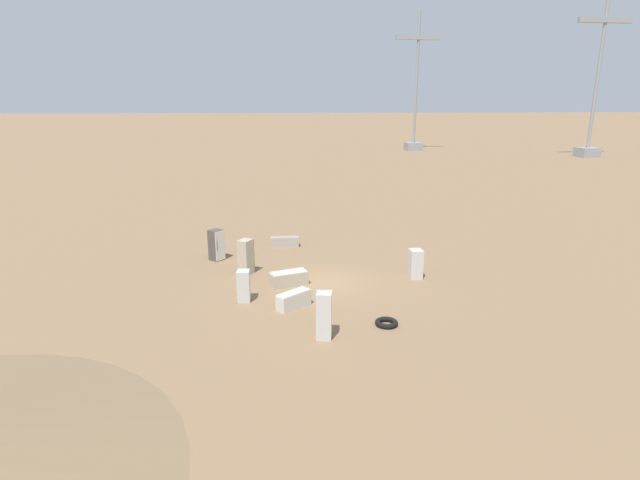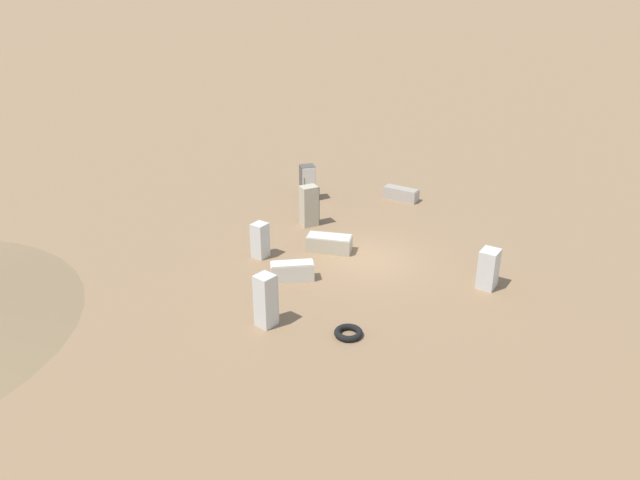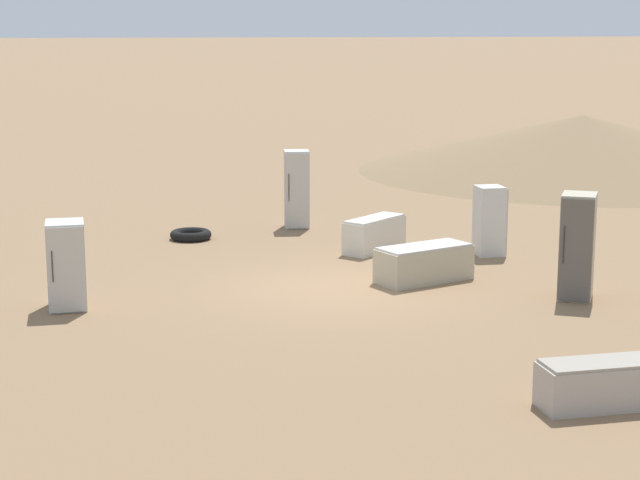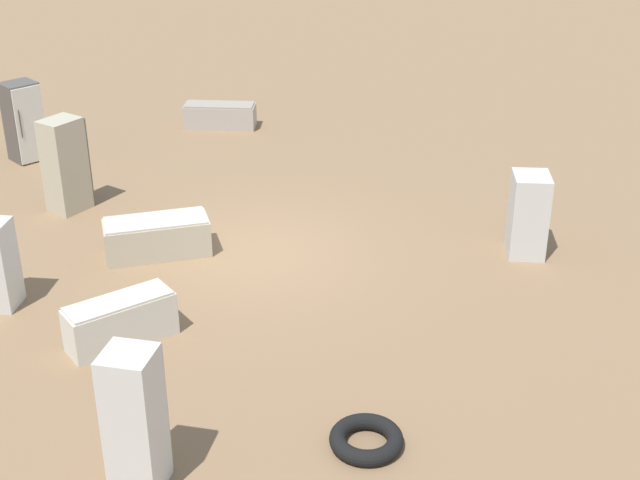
{
  "view_description": "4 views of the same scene",
  "coord_description": "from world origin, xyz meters",
  "px_view_note": "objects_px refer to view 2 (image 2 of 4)",
  "views": [
    {
      "loc": [
        -3.12,
        -23.99,
        8.9
      ],
      "look_at": [
        -0.02,
        1.34,
        1.92
      ],
      "focal_mm": 28.0,
      "sensor_mm": 36.0,
      "label": 1
    },
    {
      "loc": [
        9.91,
        -20.92,
        11.54
      ],
      "look_at": [
        -1.44,
        -1.44,
        1.13
      ],
      "focal_mm": 35.0,
      "sensor_mm": 36.0,
      "label": 2
    },
    {
      "loc": [
        5.41,
        18.78,
        4.81
      ],
      "look_at": [
        0.58,
        1.01,
        1.14
      ],
      "focal_mm": 60.0,
      "sensor_mm": 36.0,
      "label": 3
    },
    {
      "loc": [
        1.65,
        -14.5,
        7.41
      ],
      "look_at": [
        1.22,
        -1.31,
        0.94
      ],
      "focal_mm": 50.0,
      "sensor_mm": 36.0,
      "label": 4
    }
  ],
  "objects_px": {
    "discarded_fridge_3": "(266,300)",
    "scrap_tire": "(348,333)",
    "discarded_fridge_7": "(292,271)",
    "discarded_fridge_6": "(309,206)",
    "discarded_fridge_4": "(260,240)",
    "discarded_fridge_5": "(401,194)",
    "discarded_fridge_2": "(489,269)",
    "discarded_fridge_1": "(308,183)",
    "discarded_fridge_0": "(329,243)"
  },
  "relations": [
    {
      "from": "discarded_fridge_3",
      "to": "discarded_fridge_7",
      "type": "xyz_separation_m",
      "value": [
        -0.97,
        3.14,
        -0.58
      ]
    },
    {
      "from": "discarded_fridge_1",
      "to": "discarded_fridge_7",
      "type": "xyz_separation_m",
      "value": [
        3.99,
        -7.71,
        -0.54
      ]
    },
    {
      "from": "discarded_fridge_6",
      "to": "discarded_fridge_7",
      "type": "xyz_separation_m",
      "value": [
        2.21,
        -4.93,
        -0.59
      ]
    },
    {
      "from": "discarded_fridge_0",
      "to": "discarded_fridge_2",
      "type": "distance_m",
      "value": 6.73
    },
    {
      "from": "discarded_fridge_5",
      "to": "discarded_fridge_6",
      "type": "relative_size",
      "value": 0.95
    },
    {
      "from": "discarded_fridge_4",
      "to": "discarded_fridge_6",
      "type": "distance_m",
      "value": 3.88
    },
    {
      "from": "discarded_fridge_3",
      "to": "scrap_tire",
      "type": "height_order",
      "value": "discarded_fridge_3"
    },
    {
      "from": "discarded_fridge_6",
      "to": "scrap_tire",
      "type": "distance_m",
      "value": 9.41
    },
    {
      "from": "discarded_fridge_0",
      "to": "discarded_fridge_1",
      "type": "relative_size",
      "value": 1.11
    },
    {
      "from": "discarded_fridge_2",
      "to": "discarded_fridge_5",
      "type": "height_order",
      "value": "discarded_fridge_2"
    },
    {
      "from": "discarded_fridge_6",
      "to": "discarded_fridge_2",
      "type": "bearing_deg",
      "value": 21.81
    },
    {
      "from": "discarded_fridge_3",
      "to": "discarded_fridge_4",
      "type": "bearing_deg",
      "value": 137.93
    },
    {
      "from": "discarded_fridge_3",
      "to": "discarded_fridge_2",
      "type": "bearing_deg",
      "value": 58.67
    },
    {
      "from": "scrap_tire",
      "to": "discarded_fridge_4",
      "type": "bearing_deg",
      "value": 150.26
    },
    {
      "from": "discarded_fridge_4",
      "to": "discarded_fridge_6",
      "type": "relative_size",
      "value": 0.78
    },
    {
      "from": "discarded_fridge_3",
      "to": "discarded_fridge_5",
      "type": "distance_m",
      "value": 13.31
    },
    {
      "from": "discarded_fridge_3",
      "to": "scrap_tire",
      "type": "distance_m",
      "value": 2.96
    },
    {
      "from": "discarded_fridge_7",
      "to": "scrap_tire",
      "type": "height_order",
      "value": "discarded_fridge_7"
    },
    {
      "from": "discarded_fridge_7",
      "to": "discarded_fridge_4",
      "type": "bearing_deg",
      "value": -152.73
    },
    {
      "from": "discarded_fridge_3",
      "to": "discarded_fridge_6",
      "type": "distance_m",
      "value": 8.67
    },
    {
      "from": "discarded_fridge_2",
      "to": "discarded_fridge_6",
      "type": "bearing_deg",
      "value": 171.6
    },
    {
      "from": "discarded_fridge_1",
      "to": "discarded_fridge_2",
      "type": "relative_size",
      "value": 1.18
    },
    {
      "from": "discarded_fridge_3",
      "to": "discarded_fridge_7",
      "type": "height_order",
      "value": "discarded_fridge_3"
    },
    {
      "from": "discarded_fridge_1",
      "to": "scrap_tire",
      "type": "xyz_separation_m",
      "value": [
        7.69,
        -10.05,
        -0.8
      ]
    },
    {
      "from": "discarded_fridge_3",
      "to": "discarded_fridge_4",
      "type": "relative_size",
      "value": 1.27
    },
    {
      "from": "discarded_fridge_4",
      "to": "discarded_fridge_7",
      "type": "height_order",
      "value": "discarded_fridge_4"
    },
    {
      "from": "discarded_fridge_1",
      "to": "discarded_fridge_6",
      "type": "bearing_deg",
      "value": 77.27
    },
    {
      "from": "discarded_fridge_5",
      "to": "scrap_tire",
      "type": "xyz_separation_m",
      "value": [
        3.55,
        -12.47,
        -0.2
      ]
    },
    {
      "from": "discarded_fridge_5",
      "to": "discarded_fridge_7",
      "type": "height_order",
      "value": "discarded_fridge_7"
    },
    {
      "from": "discarded_fridge_4",
      "to": "scrap_tire",
      "type": "relative_size",
      "value": 1.56
    },
    {
      "from": "discarded_fridge_6",
      "to": "discarded_fridge_4",
      "type": "bearing_deg",
      "value": -58.13
    },
    {
      "from": "discarded_fridge_3",
      "to": "scrap_tire",
      "type": "xyz_separation_m",
      "value": [
        2.73,
        0.8,
        -0.84
      ]
    },
    {
      "from": "discarded_fridge_3",
      "to": "discarded_fridge_5",
      "type": "height_order",
      "value": "discarded_fridge_3"
    },
    {
      "from": "discarded_fridge_1",
      "to": "discarded_fridge_3",
      "type": "xyz_separation_m",
      "value": [
        4.96,
        -10.85,
        0.04
      ]
    },
    {
      "from": "discarded_fridge_0",
      "to": "discarded_fridge_2",
      "type": "xyz_separation_m",
      "value": [
        6.71,
        0.29,
        0.42
      ]
    },
    {
      "from": "discarded_fridge_7",
      "to": "discarded_fridge_5",
      "type": "bearing_deg",
      "value": 141.49
    },
    {
      "from": "discarded_fridge_0",
      "to": "discarded_fridge_1",
      "type": "xyz_separation_m",
      "value": [
        -3.95,
        4.74,
        0.56
      ]
    },
    {
      "from": "discarded_fridge_1",
      "to": "discarded_fridge_5",
      "type": "xyz_separation_m",
      "value": [
        4.13,
        2.42,
        -0.6
      ]
    },
    {
      "from": "discarded_fridge_0",
      "to": "discarded_fridge_6",
      "type": "distance_m",
      "value": 2.99
    },
    {
      "from": "discarded_fridge_2",
      "to": "discarded_fridge_7",
      "type": "relative_size",
      "value": 0.92
    },
    {
      "from": "discarded_fridge_3",
      "to": "discarded_fridge_7",
      "type": "relative_size",
      "value": 1.14
    },
    {
      "from": "discarded_fridge_0",
      "to": "discarded_fridge_6",
      "type": "relative_size",
      "value": 1.06
    },
    {
      "from": "discarded_fridge_0",
      "to": "discarded_fridge_4",
      "type": "xyz_separation_m",
      "value": [
        -2.21,
        -1.91,
        0.4
      ]
    },
    {
      "from": "discarded_fridge_6",
      "to": "scrap_tire",
      "type": "xyz_separation_m",
      "value": [
        5.91,
        -7.27,
        -0.85
      ]
    },
    {
      "from": "discarded_fridge_1",
      "to": "discarded_fridge_6",
      "type": "relative_size",
      "value": 0.95
    },
    {
      "from": "discarded_fridge_1",
      "to": "discarded_fridge_3",
      "type": "distance_m",
      "value": 11.93
    },
    {
      "from": "discarded_fridge_0",
      "to": "discarded_fridge_1",
      "type": "bearing_deg",
      "value": 22.23
    },
    {
      "from": "discarded_fridge_5",
      "to": "scrap_tire",
      "type": "relative_size",
      "value": 1.9
    },
    {
      "from": "discarded_fridge_4",
      "to": "discarded_fridge_3",
      "type": "bearing_deg",
      "value": -138.0
    },
    {
      "from": "discarded_fridge_7",
      "to": "scrap_tire",
      "type": "bearing_deg",
      "value": 19.89
    }
  ]
}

